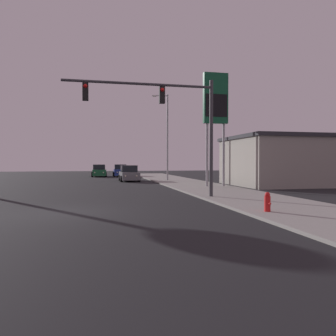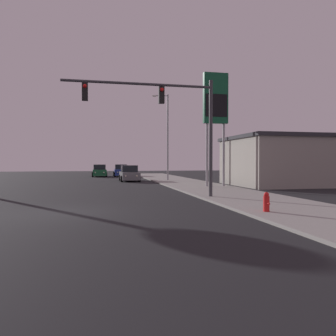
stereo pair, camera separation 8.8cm
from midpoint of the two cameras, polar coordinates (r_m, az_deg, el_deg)
The scene contains 10 objects.
ground_plane at distance 14.06m, azimuth -18.08°, elevation -7.40°, with size 120.00×120.00×0.00m, color black.
sidewalk_right at distance 25.24m, azimuth 6.48°, elevation -3.46°, with size 5.00×60.00×0.12m.
building_gas_station at distance 30.86m, azimuth 20.27°, elevation 1.21°, with size 10.30×8.30×4.30m.
car_green at distance 46.36m, azimuth -11.98°, elevation -0.54°, with size 2.04×4.33×1.68m.
car_blue at distance 46.87m, azimuth -8.36°, elevation -0.51°, with size 2.04×4.33×1.68m.
car_grey at distance 35.07m, azimuth -6.88°, elevation -1.04°, with size 2.04×4.33×1.68m.
traffic_light_mast at distance 18.06m, azimuth 0.20°, elevation 9.72°, with size 8.14×0.36×6.50m.
street_lamp at distance 34.55m, azimuth -0.38°, elevation 6.17°, with size 1.74×0.24×9.00m.
gas_station_sign at distance 26.78m, azimuth 8.19°, elevation 10.88°, with size 2.00×0.42×9.00m.
fire_hydrant at distance 13.40m, azimuth 16.75°, elevation -5.71°, with size 0.24×0.34×0.76m.
Camera 1 is at (1.39, -13.82, 2.06)m, focal length 35.00 mm.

